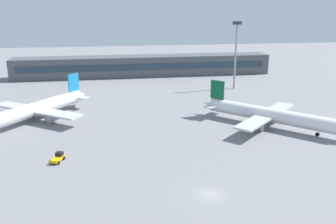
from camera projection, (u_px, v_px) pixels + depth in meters
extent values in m
plane|color=gray|center=(170.00, 122.00, 98.84)|extent=(400.00, 400.00, 0.00)
cube|color=#4C5156|center=(144.00, 66.00, 164.26)|extent=(115.21, 12.00, 9.00)
cube|color=#263847|center=(145.00, 67.00, 158.41)|extent=(109.45, 0.16, 2.80)
cylinder|color=white|center=(270.00, 115.00, 94.54)|extent=(26.69, 28.13, 3.70)
cone|color=white|center=(208.00, 103.00, 105.63)|extent=(4.42, 4.47, 2.59)
cube|color=#0C5933|center=(217.00, 90.00, 102.63)|extent=(3.19, 3.37, 5.36)
cube|color=silver|center=(216.00, 104.00, 104.03)|extent=(8.98, 8.66, 0.23)
cube|color=silver|center=(267.00, 115.00, 95.19)|extent=(24.53, 23.41, 0.49)
cylinder|color=gray|center=(257.00, 126.00, 91.12)|extent=(3.55, 3.61, 1.95)
cylinder|color=gray|center=(275.00, 115.00, 100.03)|extent=(3.55, 3.61, 1.95)
cylinder|color=black|center=(317.00, 134.00, 88.15)|extent=(0.95, 0.98, 0.97)
cylinder|color=black|center=(258.00, 126.00, 94.52)|extent=(0.95, 0.98, 0.97)
cylinder|color=black|center=(266.00, 121.00, 98.38)|extent=(0.95, 0.98, 0.97)
cylinder|color=white|center=(33.00, 110.00, 98.93)|extent=(24.81, 30.84, 3.79)
cone|color=white|center=(81.00, 95.00, 115.42)|extent=(4.41, 4.62, 2.65)
cube|color=#197FBF|center=(73.00, 82.00, 111.56)|extent=(2.95, 3.71, 5.49)
cube|color=silver|center=(75.00, 96.00, 113.07)|extent=(9.62, 8.28, 0.24)
cube|color=silver|center=(36.00, 110.00, 99.86)|extent=(26.69, 21.97, 0.50)
cylinder|color=gray|center=(22.00, 112.00, 102.94)|extent=(3.52, 3.75, 2.00)
cylinder|color=gray|center=(53.00, 118.00, 97.56)|extent=(3.52, 3.75, 2.00)
cylinder|color=black|center=(33.00, 116.00, 102.57)|extent=(0.92, 1.03, 1.00)
cylinder|color=black|center=(47.00, 119.00, 100.24)|extent=(0.92, 1.03, 1.00)
cube|color=#F2B20C|center=(58.00, 159.00, 73.72)|extent=(2.66, 3.90, 0.60)
cube|color=black|center=(59.00, 154.00, 74.39)|extent=(1.70, 1.52, 0.90)
cylinder|color=black|center=(64.00, 158.00, 74.80)|extent=(0.48, 0.74, 0.70)
cylinder|color=black|center=(57.00, 157.00, 75.08)|extent=(0.48, 0.74, 0.70)
cylinder|color=black|center=(59.00, 163.00, 72.54)|extent=(0.48, 0.74, 0.70)
cylinder|color=black|center=(51.00, 162.00, 72.82)|extent=(0.48, 0.74, 0.70)
cylinder|color=gray|center=(235.00, 57.00, 136.45)|extent=(0.70, 0.70, 24.11)
cube|color=#333338|center=(237.00, 23.00, 132.87)|extent=(3.20, 0.80, 1.20)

